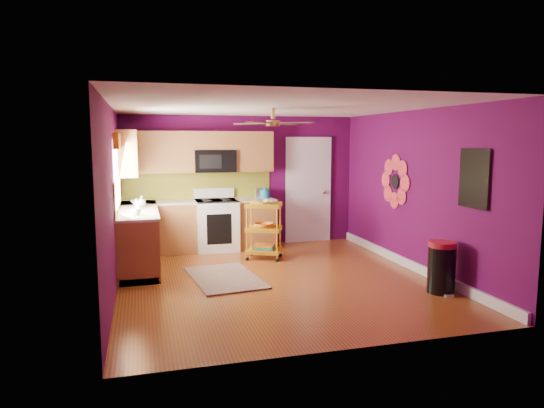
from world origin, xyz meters
name	(u,v)px	position (x,y,z in m)	size (l,w,h in m)	color
ground	(276,279)	(0.00, 0.00, 0.00)	(5.00, 5.00, 0.00)	brown
room_envelope	(278,169)	(0.03, 0.00, 1.63)	(4.54, 5.04, 2.52)	#520944
lower_cabinets	(174,233)	(-1.35, 1.82, 0.43)	(2.81, 2.31, 0.94)	brown
electric_range	(217,224)	(-0.55, 2.17, 0.48)	(0.76, 0.66, 1.13)	white
upper_cabinetry	(177,154)	(-1.24, 2.17, 1.80)	(2.80, 2.30, 1.26)	brown
left_window	(117,160)	(-2.22, 1.05, 1.74)	(0.08, 1.35, 1.08)	white
panel_door	(308,191)	(1.35, 2.47, 1.02)	(0.95, 0.11, 2.15)	white
right_wall_art	(427,180)	(2.23, -0.34, 1.44)	(0.04, 2.74, 1.04)	black
ceiling_fan	(273,122)	(0.00, 0.20, 2.29)	(1.01, 1.01, 0.26)	#BF8C3F
shag_rug	(225,278)	(-0.73, 0.25, 0.01)	(0.92, 1.50, 0.02)	black
rolling_cart	(264,228)	(0.14, 1.27, 0.54)	(0.70, 0.63, 1.05)	yellow
trash_can	(442,267)	(1.97, -1.17, 0.35)	(0.38, 0.41, 0.70)	black
teal_kettle	(265,194)	(0.40, 2.25, 1.02)	(0.18, 0.18, 0.21)	#136E90
toaster	(261,193)	(0.33, 2.32, 1.03)	(0.22, 0.15, 0.18)	beige
soap_bottle_a	(136,204)	(-1.96, 1.27, 1.03)	(0.08, 0.08, 0.18)	#EA3F72
soap_bottle_b	(141,201)	(-1.88, 1.58, 1.03)	(0.14, 0.14, 0.18)	white
counter_dish	(138,202)	(-1.94, 1.96, 0.97)	(0.28, 0.28, 0.07)	white
counter_cup	(136,212)	(-1.96, 0.64, 0.99)	(0.13, 0.13, 0.10)	white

